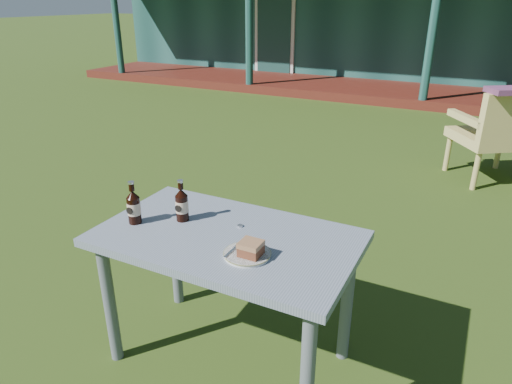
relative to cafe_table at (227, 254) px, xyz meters
The scene contains 10 objects.
ground 1.72m from the cafe_table, 90.00° to the left, with size 80.00×80.00×0.00m, color #334916.
pavilion 11.03m from the cafe_table, 90.00° to the left, with size 15.80×8.30×3.45m.
cafe_table is the anchor object (origin of this frame).
plate 0.24m from the cafe_table, 34.70° to the right, with size 0.20×0.20×0.01m.
cake_slice 0.27m from the cafe_table, 33.42° to the right, with size 0.09×0.09×0.06m.
fork 0.20m from the cafe_table, 50.33° to the right, with size 0.01×0.14×0.00m, color silver.
cola_bottle_near 0.33m from the cafe_table, behind, with size 0.06×0.06×0.21m.
cola_bottle_far 0.50m from the cafe_table, 168.42° to the right, with size 0.06×0.07×0.21m.
bottle_cap 0.15m from the cafe_table, 80.63° to the left, with size 0.03×0.03×0.01m, color silver.
armchair_left 3.52m from the cafe_table, 71.31° to the left, with size 0.93×0.92×0.93m.
Camera 1 is at (0.96, -3.19, 1.73)m, focal length 32.00 mm.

